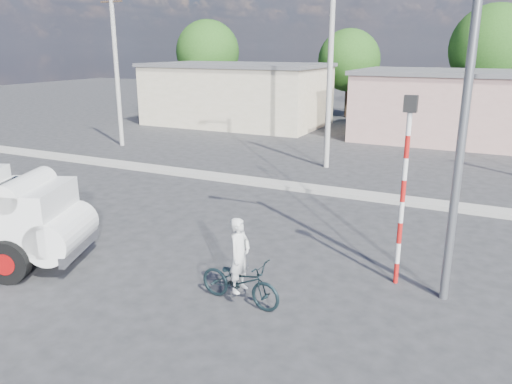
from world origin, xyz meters
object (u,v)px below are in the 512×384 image
at_px(bicycle, 240,281).
at_px(cyclist, 240,268).
at_px(streetlight, 461,67).
at_px(traffic_pole, 404,176).

xyz_separation_m(bicycle, cyclist, (0.00, 0.00, 0.31)).
height_order(cyclist, streetlight, streetlight).
xyz_separation_m(traffic_pole, streetlight, (0.94, -0.30, 2.37)).
distance_m(bicycle, streetlight, 6.22).
relative_size(bicycle, streetlight, 0.22).
distance_m(bicycle, cyclist, 0.31).
bearing_deg(streetlight, cyclist, -150.23).
height_order(traffic_pole, streetlight, streetlight).
bearing_deg(cyclist, bicycle, 0.00).
bearing_deg(streetlight, traffic_pole, 162.27).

